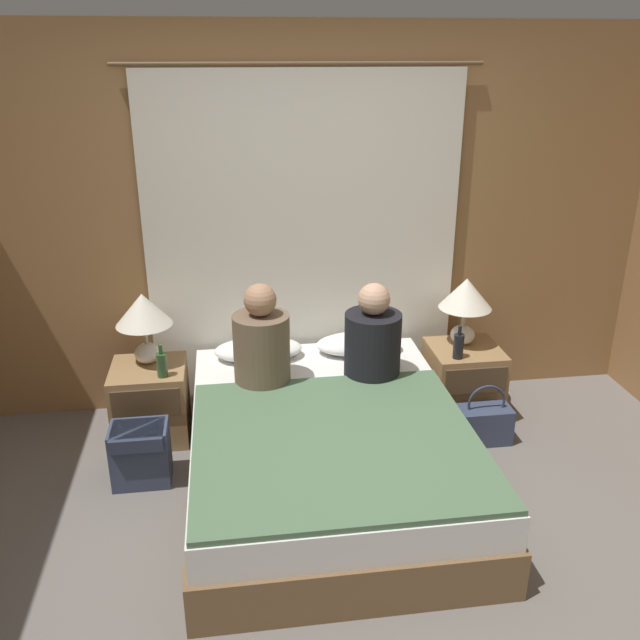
{
  "coord_description": "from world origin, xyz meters",
  "views": [
    {
      "loc": [
        -0.5,
        -2.56,
        2.34
      ],
      "look_at": [
        0.0,
        0.96,
        0.9
      ],
      "focal_mm": 38.0,
      "sensor_mm": 36.0,
      "label": 1
    }
  ],
  "objects_px": {
    "person_right_in_bed": "(373,340)",
    "lamp_left": "(143,315)",
    "lamp_right": "(466,298)",
    "pillow_left": "(258,349)",
    "beer_bottle_on_left_stand": "(162,364)",
    "bed": "(328,451)",
    "pillow_right": "(359,344)",
    "handbag_on_floor": "(484,423)",
    "nightstand_right": "(463,381)",
    "person_left_in_bed": "(262,344)",
    "beer_bottle_on_right_stand": "(459,346)",
    "nightstand_left": "(151,402)",
    "backpack_on_floor": "(140,451)"
  },
  "relations": [
    {
      "from": "person_right_in_bed",
      "to": "lamp_left",
      "type": "bearing_deg",
      "value": 166.86
    },
    {
      "from": "lamp_right",
      "to": "pillow_left",
      "type": "xyz_separation_m",
      "value": [
        -1.37,
        0.04,
        -0.3
      ]
    },
    {
      "from": "lamp_right",
      "to": "person_right_in_bed",
      "type": "height_order",
      "value": "person_right_in_bed"
    },
    {
      "from": "lamp_right",
      "to": "beer_bottle_on_left_stand",
      "type": "relative_size",
      "value": 2.2
    },
    {
      "from": "bed",
      "to": "lamp_left",
      "type": "height_order",
      "value": "lamp_left"
    },
    {
      "from": "pillow_right",
      "to": "handbag_on_floor",
      "type": "relative_size",
      "value": 1.43
    },
    {
      "from": "nightstand_right",
      "to": "pillow_left",
      "type": "xyz_separation_m",
      "value": [
        -1.37,
        0.11,
        0.27
      ]
    },
    {
      "from": "bed",
      "to": "nightstand_right",
      "type": "relative_size",
      "value": 4.15
    },
    {
      "from": "person_right_in_bed",
      "to": "person_left_in_bed",
      "type": "bearing_deg",
      "value": 180.0
    },
    {
      "from": "beer_bottle_on_right_stand",
      "to": "bed",
      "type": "bearing_deg",
      "value": -149.18
    },
    {
      "from": "person_right_in_bed",
      "to": "nightstand_left",
      "type": "bearing_deg",
      "value": 169.97
    },
    {
      "from": "lamp_right",
      "to": "beer_bottle_on_right_stand",
      "type": "height_order",
      "value": "lamp_right"
    },
    {
      "from": "person_right_in_bed",
      "to": "handbag_on_floor",
      "type": "height_order",
      "value": "person_right_in_bed"
    },
    {
      "from": "bed",
      "to": "person_right_in_bed",
      "type": "bearing_deg",
      "value": 52.48
    },
    {
      "from": "pillow_left",
      "to": "person_right_in_bed",
      "type": "bearing_deg",
      "value": -27.85
    },
    {
      "from": "lamp_right",
      "to": "nightstand_left",
      "type": "bearing_deg",
      "value": -177.84
    },
    {
      "from": "lamp_right",
      "to": "pillow_right",
      "type": "height_order",
      "value": "lamp_right"
    },
    {
      "from": "nightstand_left",
      "to": "beer_bottle_on_left_stand",
      "type": "relative_size",
      "value": 2.31
    },
    {
      "from": "beer_bottle_on_left_stand",
      "to": "beer_bottle_on_right_stand",
      "type": "relative_size",
      "value": 0.94
    },
    {
      "from": "lamp_left",
      "to": "person_right_in_bed",
      "type": "relative_size",
      "value": 0.77
    },
    {
      "from": "beer_bottle_on_right_stand",
      "to": "handbag_on_floor",
      "type": "bearing_deg",
      "value": -62.12
    },
    {
      "from": "lamp_right",
      "to": "beer_bottle_on_right_stand",
      "type": "distance_m",
      "value": 0.34
    },
    {
      "from": "pillow_left",
      "to": "backpack_on_floor",
      "type": "xyz_separation_m",
      "value": [
        -0.72,
        -0.62,
        -0.31
      ]
    },
    {
      "from": "lamp_left",
      "to": "bed",
      "type": "bearing_deg",
      "value": -36.67
    },
    {
      "from": "pillow_left",
      "to": "person_left_in_bed",
      "type": "xyz_separation_m",
      "value": [
        0.0,
        -0.36,
        0.2
      ]
    },
    {
      "from": "backpack_on_floor",
      "to": "handbag_on_floor",
      "type": "bearing_deg",
      "value": 3.54
    },
    {
      "from": "lamp_left",
      "to": "beer_bottle_on_left_stand",
      "type": "relative_size",
      "value": 2.2
    },
    {
      "from": "person_right_in_bed",
      "to": "handbag_on_floor",
      "type": "distance_m",
      "value": 0.92
    },
    {
      "from": "nightstand_right",
      "to": "person_right_in_bed",
      "type": "distance_m",
      "value": 0.86
    },
    {
      "from": "person_right_in_bed",
      "to": "beer_bottle_on_right_stand",
      "type": "xyz_separation_m",
      "value": [
        0.59,
        0.11,
        -0.12
      ]
    },
    {
      "from": "handbag_on_floor",
      "to": "lamp_right",
      "type": "bearing_deg",
      "value": 92.79
    },
    {
      "from": "beer_bottle_on_right_stand",
      "to": "nightstand_right",
      "type": "bearing_deg",
      "value": 52.95
    },
    {
      "from": "lamp_left",
      "to": "person_left_in_bed",
      "type": "bearing_deg",
      "value": -24.53
    },
    {
      "from": "handbag_on_floor",
      "to": "nightstand_left",
      "type": "bearing_deg",
      "value": 169.91
    },
    {
      "from": "bed",
      "to": "person_left_in_bed",
      "type": "bearing_deg",
      "value": 126.28
    },
    {
      "from": "bed",
      "to": "handbag_on_floor",
      "type": "height_order",
      "value": "bed"
    },
    {
      "from": "pillow_left",
      "to": "backpack_on_floor",
      "type": "distance_m",
      "value": 1.0
    },
    {
      "from": "nightstand_right",
      "to": "bed",
      "type": "bearing_deg",
      "value": -146.22
    },
    {
      "from": "backpack_on_floor",
      "to": "beer_bottle_on_right_stand",
      "type": "bearing_deg",
      "value": 10.46
    },
    {
      "from": "handbag_on_floor",
      "to": "beer_bottle_on_left_stand",
      "type": "bearing_deg",
      "value": 173.22
    },
    {
      "from": "lamp_left",
      "to": "beer_bottle_on_left_stand",
      "type": "xyz_separation_m",
      "value": [
        0.11,
        -0.21,
        -0.24
      ]
    },
    {
      "from": "lamp_right",
      "to": "pillow_left",
      "type": "bearing_deg",
      "value": 178.47
    },
    {
      "from": "beer_bottle_on_left_stand",
      "to": "backpack_on_floor",
      "type": "bearing_deg",
      "value": -109.02
    },
    {
      "from": "beer_bottle_on_left_stand",
      "to": "backpack_on_floor",
      "type": "distance_m",
      "value": 0.53
    },
    {
      "from": "lamp_right",
      "to": "beer_bottle_on_right_stand",
      "type": "xyz_separation_m",
      "value": [
        -0.1,
        -0.21,
        -0.24
      ]
    },
    {
      "from": "pillow_left",
      "to": "beer_bottle_on_right_stand",
      "type": "height_order",
      "value": "beer_bottle_on_right_stand"
    },
    {
      "from": "bed",
      "to": "handbag_on_floor",
      "type": "distance_m",
      "value": 1.11
    },
    {
      "from": "nightstand_left",
      "to": "lamp_left",
      "type": "height_order",
      "value": "lamp_left"
    },
    {
      "from": "pillow_right",
      "to": "beer_bottle_on_left_stand",
      "type": "height_order",
      "value": "beer_bottle_on_left_stand"
    },
    {
      "from": "person_right_in_bed",
      "to": "beer_bottle_on_left_stand",
      "type": "relative_size",
      "value": 2.87
    }
  ]
}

